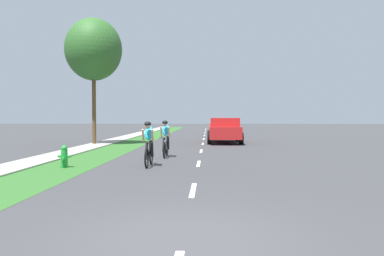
# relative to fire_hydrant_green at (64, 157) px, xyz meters

# --- Properties ---
(ground_plane) EXTENTS (120.00, 120.00, 0.00)m
(ground_plane) POSITION_rel_fire_hydrant_green_xyz_m (4.57, 12.54, -0.37)
(ground_plane) COLOR #38383A
(grass_verge) EXTENTS (2.13, 70.00, 0.01)m
(grass_verge) POSITION_rel_fire_hydrant_green_xyz_m (0.00, 12.54, -0.37)
(grass_verge) COLOR #2D6026
(grass_verge) RESTS_ON ground_plane
(sidewalk_concrete) EXTENTS (1.43, 70.00, 0.10)m
(sidewalk_concrete) POSITION_rel_fire_hydrant_green_xyz_m (-1.78, 12.54, -0.37)
(sidewalk_concrete) COLOR #9E998E
(sidewalk_concrete) RESTS_ON ground_plane
(lane_markings_center) EXTENTS (0.12, 52.71, 0.01)m
(lane_markings_center) POSITION_rel_fire_hydrant_green_xyz_m (4.57, 16.54, -0.37)
(lane_markings_center) COLOR white
(lane_markings_center) RESTS_ON ground_plane
(fire_hydrant_green) EXTENTS (0.44, 0.38, 0.76)m
(fire_hydrant_green) POSITION_rel_fire_hydrant_green_xyz_m (0.00, 0.00, 0.00)
(fire_hydrant_green) COLOR #1E8C33
(fire_hydrant_green) RESTS_ON ground_plane
(cyclist_lead) EXTENTS (0.42, 1.72, 1.58)m
(cyclist_lead) POSITION_rel_fire_hydrant_green_xyz_m (2.84, 0.46, 0.44)
(cyclist_lead) COLOR black
(cyclist_lead) RESTS_ON ground_plane
(cyclist_trailing) EXTENTS (0.42, 1.72, 1.58)m
(cyclist_trailing) POSITION_rel_fire_hydrant_green_xyz_m (3.10, 3.48, 0.44)
(cyclist_trailing) COLOR black
(cyclist_trailing) RESTS_ON ground_plane
(pickup_red) EXTENTS (2.22, 5.10, 1.64)m
(pickup_red) POSITION_rel_fire_hydrant_green_xyz_m (5.98, 12.39, 0.46)
(pickup_red) COLOR red
(pickup_red) RESTS_ON ground_plane
(sedan_silver) EXTENTS (1.98, 4.30, 1.52)m
(sedan_silver) POSITION_rel_fire_hydrant_green_xyz_m (6.25, 24.84, 0.40)
(sedan_silver) COLOR #A5A8AD
(sedan_silver) RESTS_ON ground_plane
(street_tree_near) EXTENTS (3.47, 3.47, 7.77)m
(street_tree_near) POSITION_rel_fire_hydrant_green_xyz_m (-2.14, 10.64, 5.47)
(street_tree_near) COLOR brown
(street_tree_near) RESTS_ON ground_plane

